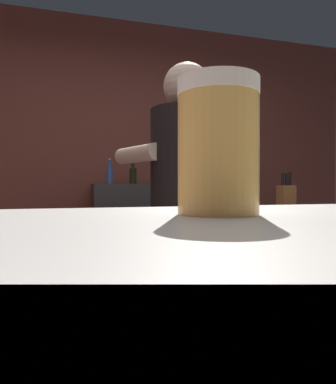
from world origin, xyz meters
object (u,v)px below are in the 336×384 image
(mixing_bowl, at_px, (126,215))
(pint_glass_near, at_px, (218,147))
(bottle_olive_oil, at_px, (110,174))
(knife_block, at_px, (286,199))
(bartender, at_px, (187,215))
(chefs_knife, at_px, (208,218))
(bottle_soy, at_px, (133,175))

(mixing_bowl, height_order, pint_glass_near, pint_glass_near)
(mixing_bowl, relative_size, bottle_olive_oil, 0.78)
(knife_block, relative_size, pint_glass_near, 2.16)
(bartender, xyz_separation_m, chefs_knife, (0.28, 0.40, -0.06))
(bartender, xyz_separation_m, bottle_olive_oil, (-0.16, 1.56, 0.24))
(bartender, height_order, bottle_olive_oil, bartender)
(chefs_knife, bearing_deg, bottle_olive_oil, 124.65)
(mixing_bowl, bearing_deg, pint_glass_near, -96.92)
(pint_glass_near, distance_m, bottle_olive_oil, 2.84)
(knife_block, distance_m, bottle_soy, 1.38)
(bottle_soy, bearing_deg, bottle_olive_oil, -178.81)
(bartender, xyz_separation_m, knife_block, (0.87, 0.48, 0.05))
(pint_glass_near, relative_size, bottle_olive_oil, 0.61)
(knife_block, distance_m, bottle_olive_oil, 1.51)
(chefs_knife, xyz_separation_m, bottle_olive_oil, (-0.44, 1.16, 0.30))
(chefs_knife, distance_m, bottle_soy, 1.22)
(knife_block, bearing_deg, bartender, -151.18)
(chefs_knife, distance_m, pint_glass_near, 1.82)
(chefs_knife, relative_size, pint_glass_near, 1.80)
(knife_block, bearing_deg, bottle_olive_oil, 133.64)
(knife_block, distance_m, mixing_bowl, 1.07)
(mixing_bowl, relative_size, chefs_knife, 0.71)
(knife_block, relative_size, bottle_soy, 1.42)
(mixing_bowl, xyz_separation_m, pint_glass_near, (-0.22, -1.81, 0.20))
(knife_block, distance_m, chefs_knife, 0.61)
(mixing_bowl, bearing_deg, bartender, -70.10)
(bartender, distance_m, bottle_olive_oil, 1.59)
(bartender, relative_size, mixing_bowl, 9.89)
(chefs_knife, height_order, bottle_olive_oil, bottle_olive_oil)
(mixing_bowl, height_order, chefs_knife, mixing_bowl)
(bottle_soy, bearing_deg, bartender, -91.65)
(bartender, relative_size, bottle_olive_oil, 7.67)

